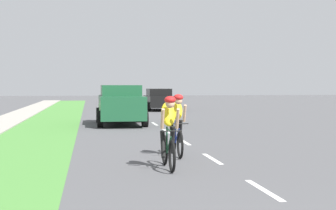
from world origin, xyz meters
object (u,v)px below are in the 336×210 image
(cyclist_trailing, at_px, (177,124))
(sedan_black, at_px, (159,99))
(suv_dark_green, at_px, (121,104))
(cyclist_lead, at_px, (168,131))

(cyclist_trailing, distance_m, sedan_black, 22.85)
(cyclist_trailing, bearing_deg, suv_dark_green, 94.42)
(cyclist_trailing, relative_size, suv_dark_green, 0.37)
(cyclist_lead, xyz_separation_m, sedan_black, (3.15, 24.62, -0.04))
(cyclist_lead, xyz_separation_m, cyclist_trailing, (0.51, 1.93, 0.00))
(cyclist_lead, bearing_deg, cyclist_trailing, 75.05)
(cyclist_lead, distance_m, suv_dark_green, 12.31)
(cyclist_trailing, height_order, suv_dark_green, suv_dark_green)
(suv_dark_green, xyz_separation_m, sedan_black, (3.44, 12.31, -0.18))
(sedan_black, bearing_deg, suv_dark_green, -105.60)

